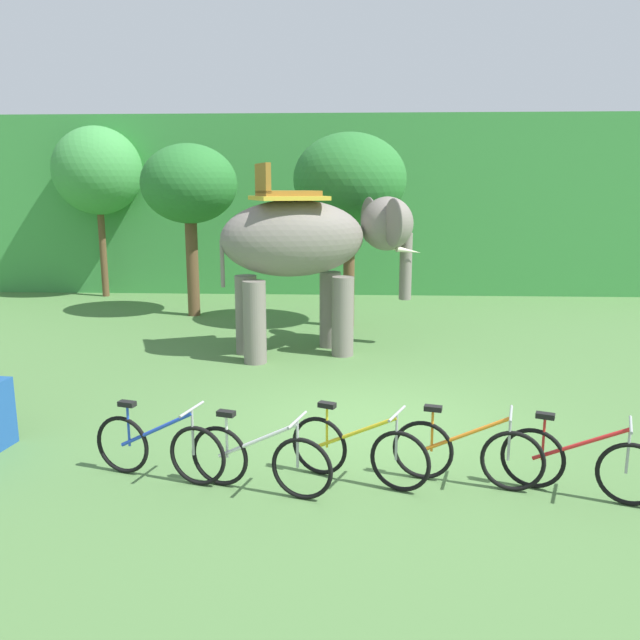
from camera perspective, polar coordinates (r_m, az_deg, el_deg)
The scene contains 11 objects.
ground_plane at distance 9.45m, azimuth 4.60°, elevation -9.03°, with size 80.00×80.00×0.00m, color #4C753D.
foliage_hedge at distance 23.01m, azimuth 3.61°, elevation 10.24°, with size 36.00×6.00×5.50m, color #3D8E42.
tree_center_right at distance 20.86m, azimuth -19.11°, elevation 12.36°, with size 2.63×2.63×5.11m.
tree_center_left at distance 17.04m, azimuth -11.52°, elevation 11.60°, with size 2.44×2.44×4.42m.
tree_far_right at distance 15.36m, azimuth 2.65°, elevation 12.24°, with size 2.64×2.64×4.58m.
elephant at distance 12.84m, azimuth -0.90°, elevation 6.63°, with size 4.21×2.84×3.78m.
bike_blue at distance 7.81m, azimuth -14.10°, elevation -10.91°, with size 1.66×0.63×0.92m.
bike_white at distance 7.31m, azimuth -5.40°, elevation -12.21°, with size 1.65×0.65×0.92m.
bike_yellow at distance 7.51m, azimuth 3.40°, elevation -11.49°, with size 1.59×0.78×0.92m.
bike_orange at distance 7.63m, azimuth 12.86°, elevation -11.42°, with size 1.66×0.62×0.92m.
bike_red at distance 7.73m, azimuth 22.07°, elevation -11.70°, with size 1.61×0.75×0.92m.
Camera 1 is at (-0.33, -8.83, 3.35)m, focal length 36.10 mm.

